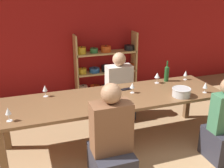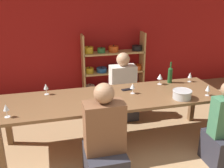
{
  "view_description": "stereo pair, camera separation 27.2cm",
  "coord_description": "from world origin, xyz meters",
  "px_view_note": "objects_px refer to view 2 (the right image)",
  "views": [
    {
      "loc": [
        -0.99,
        -1.54,
        2.18
      ],
      "look_at": [
        0.11,
        1.7,
        0.9
      ],
      "focal_mm": 42.0,
      "sensor_mm": 36.0,
      "label": 1
    },
    {
      "loc": [
        -0.73,
        -1.62,
        2.18
      ],
      "look_at": [
        0.11,
        1.7,
        0.9
      ],
      "focal_mm": 42.0,
      "sensor_mm": 36.0,
      "label": 2
    }
  ],
  "objects_px": {
    "wine_bottle_green": "(170,74)",
    "wine_glass_empty_a": "(46,87)",
    "wine_glass_red_b": "(190,75)",
    "cell_phone": "(127,90)",
    "mixing_bowl": "(182,94)",
    "dining_table": "(114,101)",
    "wine_glass_empty_b": "(208,88)",
    "wine_glass_white_a": "(6,108)",
    "shelf_unit": "(114,69)",
    "wine_glass_white_b": "(133,86)",
    "person_far_a": "(123,94)",
    "person_near_b": "(222,134)",
    "wine_glass_red_a": "(160,77)",
    "person_near_a": "(105,150)"
  },
  "relations": [
    {
      "from": "wine_bottle_green",
      "to": "wine_glass_empty_a",
      "type": "relative_size",
      "value": 2.05
    },
    {
      "from": "wine_glass_red_b",
      "to": "cell_phone",
      "type": "distance_m",
      "value": 1.09
    },
    {
      "from": "mixing_bowl",
      "to": "wine_glass_red_b",
      "type": "relative_size",
      "value": 1.69
    },
    {
      "from": "dining_table",
      "to": "wine_glass_empty_b",
      "type": "relative_size",
      "value": 19.75
    },
    {
      "from": "wine_glass_empty_a",
      "to": "wine_glass_white_a",
      "type": "height_order",
      "value": "same"
    },
    {
      "from": "shelf_unit",
      "to": "wine_glass_white_a",
      "type": "xyz_separation_m",
      "value": [
        -1.88,
        -2.31,
        0.37
      ]
    },
    {
      "from": "wine_bottle_green",
      "to": "shelf_unit",
      "type": "bearing_deg",
      "value": 105.56
    },
    {
      "from": "shelf_unit",
      "to": "wine_glass_white_b",
      "type": "relative_size",
      "value": 8.89
    },
    {
      "from": "wine_glass_red_b",
      "to": "person_far_a",
      "type": "height_order",
      "value": "person_far_a"
    },
    {
      "from": "wine_glass_white_a",
      "to": "wine_glass_empty_a",
      "type": "bearing_deg",
      "value": 52.21
    },
    {
      "from": "wine_glass_empty_b",
      "to": "wine_glass_red_b",
      "type": "distance_m",
      "value": 0.57
    },
    {
      "from": "wine_glass_empty_a",
      "to": "person_far_a",
      "type": "relative_size",
      "value": 0.14
    },
    {
      "from": "mixing_bowl",
      "to": "wine_bottle_green",
      "type": "distance_m",
      "value": 0.63
    },
    {
      "from": "wine_glass_empty_b",
      "to": "person_near_b",
      "type": "relative_size",
      "value": 0.14
    },
    {
      "from": "wine_bottle_green",
      "to": "person_near_b",
      "type": "height_order",
      "value": "person_near_b"
    },
    {
      "from": "shelf_unit",
      "to": "wine_glass_empty_a",
      "type": "bearing_deg",
      "value": -129.61
    },
    {
      "from": "wine_glass_red_a",
      "to": "wine_glass_red_b",
      "type": "distance_m",
      "value": 0.51
    },
    {
      "from": "shelf_unit",
      "to": "cell_phone",
      "type": "height_order",
      "value": "shelf_unit"
    },
    {
      "from": "cell_phone",
      "to": "person_far_a",
      "type": "distance_m",
      "value": 0.74
    },
    {
      "from": "wine_glass_red_a",
      "to": "wine_glass_red_b",
      "type": "bearing_deg",
      "value": -0.82
    },
    {
      "from": "wine_glass_red_a",
      "to": "person_near_b",
      "type": "xyz_separation_m",
      "value": [
        0.41,
        -1.06,
        -0.45
      ]
    },
    {
      "from": "wine_bottle_green",
      "to": "cell_phone",
      "type": "distance_m",
      "value": 0.77
    },
    {
      "from": "wine_glass_red_a",
      "to": "person_near_b",
      "type": "relative_size",
      "value": 0.15
    },
    {
      "from": "mixing_bowl",
      "to": "wine_glass_empty_b",
      "type": "distance_m",
      "value": 0.39
    },
    {
      "from": "shelf_unit",
      "to": "cell_phone",
      "type": "relative_size",
      "value": 8.5
    },
    {
      "from": "shelf_unit",
      "to": "person_near_a",
      "type": "xyz_separation_m",
      "value": [
        -0.83,
        -2.81,
        -0.04
      ]
    },
    {
      "from": "mixing_bowl",
      "to": "wine_glass_empty_b",
      "type": "relative_size",
      "value": 1.66
    },
    {
      "from": "wine_glass_red_a",
      "to": "wine_glass_white_b",
      "type": "distance_m",
      "value": 0.58
    },
    {
      "from": "dining_table",
      "to": "wine_glass_empty_b",
      "type": "distance_m",
      "value": 1.32
    },
    {
      "from": "wine_glass_red_a",
      "to": "wine_glass_white_b",
      "type": "bearing_deg",
      "value": -154.71
    },
    {
      "from": "wine_glass_white_b",
      "to": "wine_glass_empty_b",
      "type": "bearing_deg",
      "value": -18.4
    },
    {
      "from": "wine_bottle_green",
      "to": "mixing_bowl",
      "type": "bearing_deg",
      "value": -100.77
    },
    {
      "from": "wine_glass_white_a",
      "to": "wine_glass_white_b",
      "type": "distance_m",
      "value": 1.68
    },
    {
      "from": "shelf_unit",
      "to": "wine_glass_empty_a",
      "type": "distance_m",
      "value": 2.26
    },
    {
      "from": "wine_glass_red_b",
      "to": "person_far_a",
      "type": "relative_size",
      "value": 0.13
    },
    {
      "from": "mixing_bowl",
      "to": "cell_phone",
      "type": "xyz_separation_m",
      "value": [
        -0.63,
        0.48,
        -0.06
      ]
    },
    {
      "from": "wine_glass_white_a",
      "to": "wine_glass_white_b",
      "type": "relative_size",
      "value": 1.09
    },
    {
      "from": "person_far_a",
      "to": "shelf_unit",
      "type": "bearing_deg",
      "value": -96.93
    },
    {
      "from": "person_near_a",
      "to": "person_far_a",
      "type": "relative_size",
      "value": 1.09
    },
    {
      "from": "mixing_bowl",
      "to": "wine_glass_red_a",
      "type": "height_order",
      "value": "wine_glass_red_a"
    },
    {
      "from": "person_near_a",
      "to": "person_far_a",
      "type": "height_order",
      "value": "person_near_a"
    },
    {
      "from": "shelf_unit",
      "to": "person_near_b",
      "type": "xyz_separation_m",
      "value": [
        0.7,
        -2.8,
        -0.07
      ]
    },
    {
      "from": "wine_glass_empty_a",
      "to": "wine_glass_empty_b",
      "type": "relative_size",
      "value": 1.04
    },
    {
      "from": "mixing_bowl",
      "to": "wine_glass_empty_a",
      "type": "xyz_separation_m",
      "value": [
        -1.78,
        0.59,
        0.05
      ]
    },
    {
      "from": "cell_phone",
      "to": "person_near_b",
      "type": "height_order",
      "value": "person_near_b"
    },
    {
      "from": "wine_glass_empty_b",
      "to": "shelf_unit",
      "type": "bearing_deg",
      "value": 107.96
    },
    {
      "from": "wine_glass_red_a",
      "to": "cell_phone",
      "type": "distance_m",
      "value": 0.59
    },
    {
      "from": "wine_glass_empty_a",
      "to": "wine_glass_red_b",
      "type": "xyz_separation_m",
      "value": [
        2.22,
        -0.02,
        -0.01
      ]
    },
    {
      "from": "dining_table",
      "to": "person_far_a",
      "type": "relative_size",
      "value": 2.69
    },
    {
      "from": "wine_glass_white_a",
      "to": "cell_phone",
      "type": "distance_m",
      "value": 1.68
    }
  ]
}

